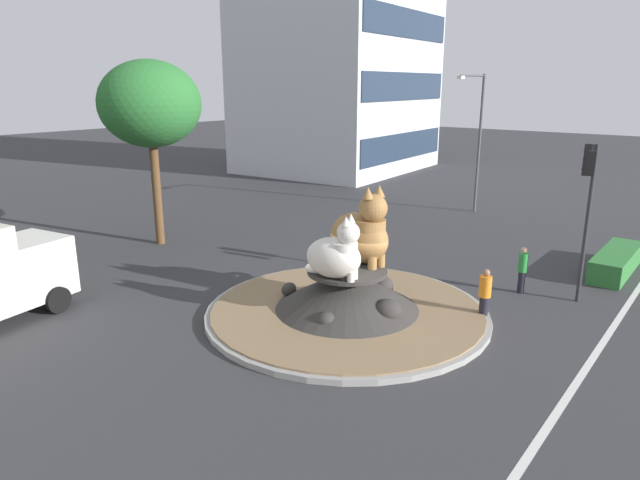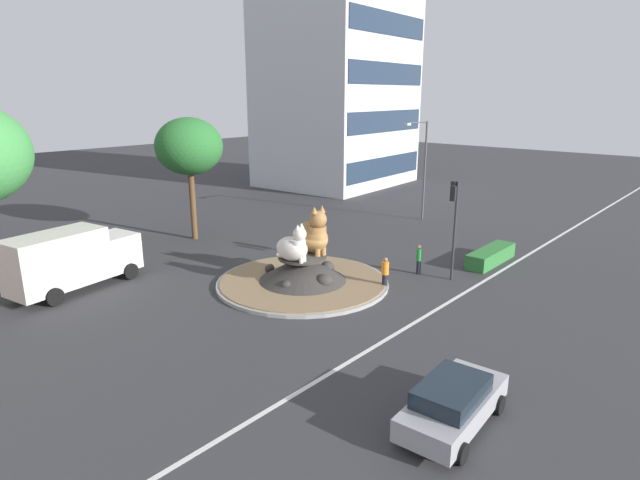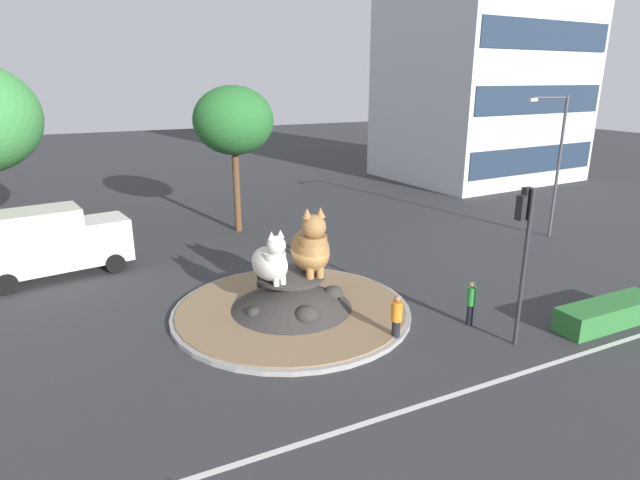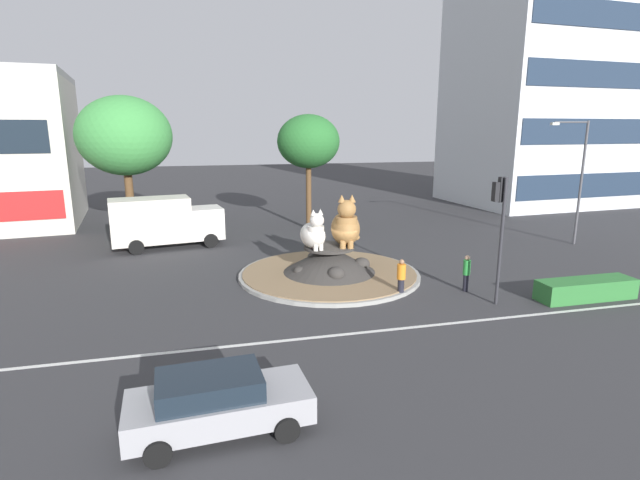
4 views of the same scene
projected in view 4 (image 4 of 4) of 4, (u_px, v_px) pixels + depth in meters
ground_plane at (329, 276)px, 25.19m from camera, size 160.00×160.00×0.00m
lane_centreline at (379, 331)px, 18.35m from camera, size 112.00×0.20×0.01m
roundabout_island at (329, 265)px, 25.04m from camera, size 9.32×9.32×1.58m
cat_statue_white at (314, 234)px, 24.28m from camera, size 1.49×2.16×2.04m
cat_statue_tabby at (346, 226)px, 24.87m from camera, size 2.17×2.78×2.69m
traffic_light_mast at (500, 213)px, 20.33m from camera, size 0.71×0.53×5.50m
office_tower at (545, 55)px, 47.11m from camera, size 16.25×13.87×28.79m
clipped_hedge_strip at (586, 289)px, 21.71m from camera, size 4.56×1.20×0.90m
broadleaf_tree_behind_island at (125, 136)px, 33.81m from camera, size 6.45×6.45×9.70m
second_tree_near_tower at (308, 142)px, 35.54m from camera, size 4.58×4.58×8.48m
streetlight_arm at (578, 174)px, 31.11m from camera, size 2.39×0.67×7.94m
pedestrian_green_shirt at (466, 272)px, 22.64m from camera, size 0.33×0.33×1.74m
pedestrian_orange_shirt at (401, 277)px, 22.01m from camera, size 0.39×0.39×1.72m
sedan_on_far_lane at (217, 401)px, 12.10m from camera, size 4.64×2.30×1.59m
delivery_box_truck at (164, 221)px, 30.76m from camera, size 7.08×3.39×3.24m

